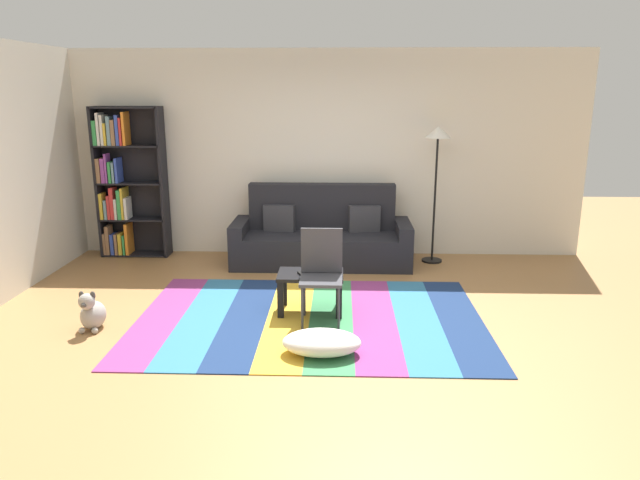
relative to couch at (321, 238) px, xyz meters
name	(u,v)px	position (x,y,z in m)	size (l,w,h in m)	color
ground_plane	(321,323)	(0.06, -2.02, -0.34)	(14.00, 14.00, 0.00)	#9E7042
back_wall	(327,154)	(0.06, 0.53, 1.01)	(6.80, 0.10, 2.70)	silver
left_wall	(1,171)	(-3.34, -1.27, 1.01)	(0.10, 5.50, 2.70)	beige
rug	(310,319)	(-0.05, -1.93, -0.33)	(3.36, 2.34, 0.01)	#843370
couch	(321,238)	(0.00, 0.00, 0.00)	(2.26, 0.80, 1.00)	black
bookshelf	(123,184)	(-2.63, 0.28, 0.64)	(0.90, 0.28, 1.98)	black
coffee_table	(311,282)	(-0.05, -1.74, -0.01)	(0.65, 0.42, 0.40)	black
pouf	(322,342)	(0.09, -2.71, -0.22)	(0.67, 0.41, 0.20)	white
dog	(92,313)	(-2.08, -2.23, -0.18)	(0.22, 0.35, 0.40)	#9E998E
standing_lamp	(437,150)	(1.45, 0.11, 1.12)	(0.32, 0.32, 1.74)	black
tv_remote	(302,274)	(-0.14, -1.80, 0.09)	(0.04, 0.15, 0.02)	black
folding_chair	(321,268)	(0.06, -1.94, 0.20)	(0.40, 0.40, 0.90)	#38383D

